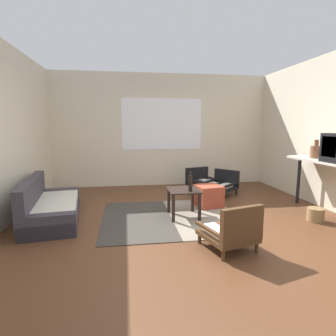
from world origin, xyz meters
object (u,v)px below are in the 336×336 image
object	(u,v)px
glass_bottle	(190,183)
armchair_by_window	(202,181)
armchair_corner	(222,184)
clay_vase	(316,151)
wicker_basket	(316,215)
couch	(49,207)
coffee_table	(184,196)
console_shelf	(331,167)
armchair_striped_foreground	(232,231)
ottoman_orange	(208,196)

from	to	relation	value
glass_bottle	armchair_by_window	bearing A→B (deg)	69.38
armchair_corner	glass_bottle	world-z (taller)	glass_bottle
armchair_by_window	clay_vase	world-z (taller)	clay_vase
clay_vase	armchair_by_window	bearing A→B (deg)	133.43
clay_vase	wicker_basket	xyz separation A→B (m)	(-0.35, -0.58, -0.92)
armchair_corner	couch	bearing A→B (deg)	-159.73
coffee_table	armchair_corner	world-z (taller)	armchair_corner
couch	armchair_corner	distance (m)	3.43
armchair_by_window	console_shelf	bearing A→B (deg)	-52.44
clay_vase	wicker_basket	distance (m)	1.14
console_shelf	wicker_basket	xyz separation A→B (m)	(-0.35, -0.20, -0.71)
couch	glass_bottle	distance (m)	2.23
armchair_corner	clay_vase	distance (m)	1.93
armchair_by_window	armchair_striped_foreground	xyz separation A→B (m)	(-0.47, -3.00, 0.02)
armchair_by_window	console_shelf	distance (m)	2.61
couch	armchair_corner	xyz separation A→B (m)	(3.22, 1.19, 0.02)
armchair_striped_foreground	console_shelf	bearing A→B (deg)	26.01
glass_bottle	armchair_striped_foreground	bearing A→B (deg)	-79.00
coffee_table	clay_vase	bearing A→B (deg)	1.70
couch	clay_vase	distance (m)	4.50
armchair_corner	glass_bottle	xyz separation A→B (m)	(-1.04, -1.48, 0.36)
couch	armchair_striped_foreground	size ratio (longest dim) A/B	2.55
couch	wicker_basket	size ratio (longest dim) A/B	7.34
armchair_by_window	wicker_basket	distance (m)	2.52
coffee_table	glass_bottle	distance (m)	0.28
armchair_striped_foreground	console_shelf	distance (m)	2.32
armchair_striped_foreground	coffee_table	bearing A→B (deg)	103.34
couch	console_shelf	world-z (taller)	console_shelf
armchair_by_window	clay_vase	distance (m)	2.39
armchair_corner	ottoman_orange	distance (m)	1.02
couch	coffee_table	distance (m)	2.11
couch	armchair_by_window	size ratio (longest dim) A/B	2.36
ottoman_orange	glass_bottle	bearing A→B (deg)	-127.53
clay_vase	wicker_basket	size ratio (longest dim) A/B	1.28
coffee_table	armchair_by_window	size ratio (longest dim) A/B	0.71
couch	armchair_corner	world-z (taller)	couch
couch	ottoman_orange	world-z (taller)	couch
console_shelf	glass_bottle	world-z (taller)	console_shelf
armchair_striped_foreground	ottoman_orange	bearing A→B (deg)	81.82
armchair_corner	ottoman_orange	xyz separation A→B (m)	(-0.56, -0.85, -0.03)
couch	armchair_by_window	distance (m)	3.26
couch	clay_vase	bearing A→B (deg)	-1.20
clay_vase	ottoman_orange	bearing A→B (deg)	166.24
console_shelf	wicker_basket	world-z (taller)	console_shelf
coffee_table	clay_vase	world-z (taller)	clay_vase
couch	armchair_striped_foreground	distance (m)	2.81
clay_vase	wicker_basket	bearing A→B (deg)	-121.26
glass_bottle	console_shelf	bearing A→B (deg)	-4.56
ottoman_orange	glass_bottle	xyz separation A→B (m)	(-0.48, -0.63, 0.39)
glass_bottle	wicker_basket	xyz separation A→B (m)	(1.89, -0.38, -0.48)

